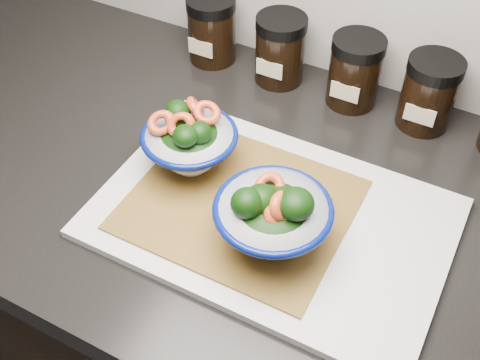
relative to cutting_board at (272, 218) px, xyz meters
The scene contains 9 objects.
countertop 0.12m from the cutting_board, 22.62° to the left, with size 3.50×0.60×0.04m, color black.
cutting_board is the anchor object (origin of this frame).
bamboo_mat 0.05m from the cutting_board, behind, with size 0.28×0.24×0.00m, color olive.
bowl_left 0.15m from the cutting_board, 168.98° to the left, with size 0.13×0.13×0.10m.
bowl_right 0.07m from the cutting_board, 64.91° to the right, with size 0.14×0.14×0.11m.
spice_jar_a 0.38m from the cutting_board, 131.38° to the left, with size 0.08×0.08×0.11m.
spice_jar_b 0.32m from the cutting_board, 113.69° to the left, with size 0.08×0.08×0.11m.
spice_jar_c 0.29m from the cutting_board, 89.76° to the left, with size 0.08×0.08×0.11m.
spice_jar_d 0.31m from the cutting_board, 67.79° to the left, with size 0.08×0.08×0.11m.
Camera 1 is at (0.09, 0.93, 1.50)m, focal length 45.00 mm.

